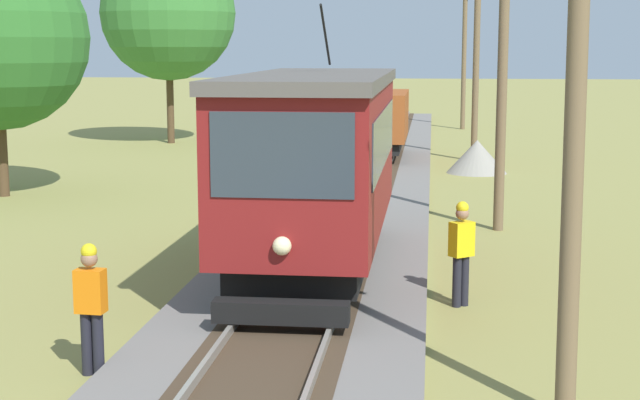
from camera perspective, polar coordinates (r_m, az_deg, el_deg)
red_tram at (r=17.69m, az=-0.25°, el=2.29°), size 2.60×8.54×4.79m
freight_car at (r=35.80m, az=3.28°, el=4.75°), size 2.40×5.20×2.31m
utility_pole_near_tram at (r=11.18m, az=15.00°, el=4.77°), size 1.40×0.59×6.84m
utility_pole_mid at (r=22.70m, az=10.86°, el=7.76°), size 1.40×0.37×7.44m
utility_pole_far at (r=36.50m, az=9.32°, el=8.59°), size 1.40×0.28×7.83m
utility_pole_distant at (r=50.77m, az=8.61°, el=8.67°), size 1.40×0.53×7.70m
gravel_pile at (r=33.19m, az=9.36°, el=2.58°), size 2.07×2.07×1.14m
track_worker at (r=12.93m, az=-13.53°, el=-6.01°), size 0.39×0.26×1.78m
second_worker at (r=16.05m, az=8.45°, el=-2.90°), size 0.45×0.42×1.78m
tree_left_near at (r=43.32m, az=-9.07°, el=10.98°), size 5.95×5.95×8.74m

